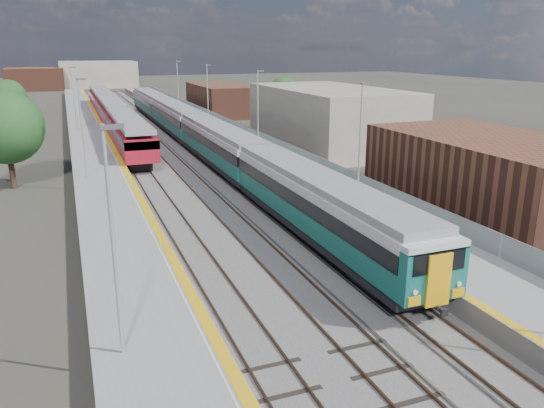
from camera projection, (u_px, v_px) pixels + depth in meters
ground at (178, 147)px, 58.80m from camera, size 320.00×320.00×0.00m
ballast_bed at (154, 145)px, 60.25m from camera, size 10.50×155.00×0.06m
tracks at (157, 141)px, 61.94m from camera, size 8.96×160.00×0.17m
platform_right at (218, 136)px, 62.69m from camera, size 4.70×155.00×8.52m
platform_left at (91, 144)px, 57.77m from camera, size 4.30×155.00×8.52m
buildings at (29, 47)px, 128.85m from camera, size 72.00×185.50×40.00m
green_train at (195, 128)px, 56.89m from camera, size 2.94×81.89×3.24m
red_train at (111, 112)px, 71.88m from camera, size 2.99×60.63×3.78m
tree_a at (6, 127)px, 40.29m from camera, size 5.62×5.62×7.62m
tree_c at (8, 97)px, 72.76m from camera, size 4.79×4.79×6.49m
tree_d at (284, 92)px, 80.72m from camera, size 4.76×4.76×6.45m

